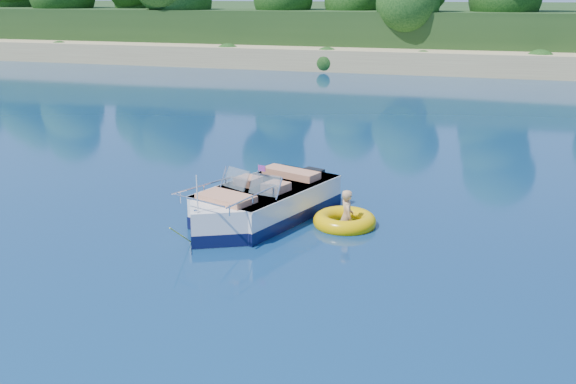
# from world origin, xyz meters

# --- Properties ---
(ground) EXTENTS (160.00, 160.00, 0.00)m
(ground) POSITION_xyz_m (0.00, 0.00, 0.00)
(ground) COLOR #0A2146
(ground) RESTS_ON ground
(shoreline) EXTENTS (170.00, 59.00, 6.00)m
(shoreline) POSITION_xyz_m (0.00, 63.77, 0.98)
(shoreline) COLOR #9A8459
(shoreline) RESTS_ON ground
(motorboat) EXTENTS (3.07, 5.30, 1.84)m
(motorboat) POSITION_xyz_m (-0.20, 3.97, 0.36)
(motorboat) COLOR white
(motorboat) RESTS_ON ground
(tow_tube) EXTENTS (1.83, 1.83, 0.40)m
(tow_tube) POSITION_xyz_m (1.88, 4.23, 0.10)
(tow_tube) COLOR #E2AF01
(tow_tube) RESTS_ON ground
(boy) EXTENTS (0.64, 0.81, 1.46)m
(boy) POSITION_xyz_m (1.92, 4.24, 0.00)
(boy) COLOR tan
(boy) RESTS_ON ground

